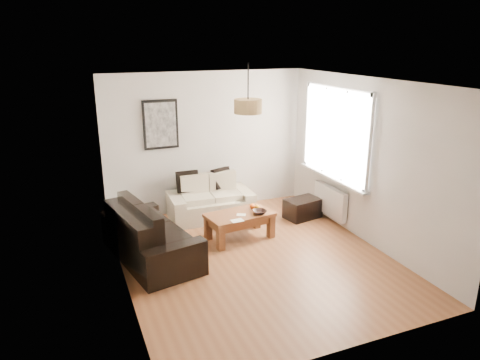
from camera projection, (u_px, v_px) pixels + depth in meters
name	position (u px, v px, depth m)	size (l,w,h in m)	color
floor	(255.00, 258.00, 6.67)	(4.50, 4.50, 0.00)	brown
ceiling	(257.00, 81.00, 5.88)	(3.80, 4.50, 0.00)	white
wall_back	(207.00, 142.00, 8.26)	(3.80, 0.04, 2.60)	silver
wall_front	(351.00, 238.00, 4.29)	(3.80, 0.04, 2.60)	silver
wall_left	(119.00, 192.00, 5.59)	(0.04, 4.50, 2.60)	silver
wall_right	(366.00, 162.00, 6.96)	(0.04, 4.50, 2.60)	silver
window_bay	(337.00, 134.00, 7.56)	(0.14, 1.90, 1.60)	white
radiator	(330.00, 201.00, 7.91)	(0.10, 0.90, 0.52)	white
poster	(161.00, 125.00, 7.81)	(0.62, 0.04, 0.87)	black
pendant_shade	(248.00, 106.00, 6.26)	(0.40, 0.40, 0.20)	tan
loveseat_cream	(211.00, 198.00, 8.09)	(1.50, 0.82, 0.74)	#B9AF95
sofa_leather	(151.00, 233.00, 6.56)	(1.85, 0.90, 0.80)	black
coffee_table	(240.00, 226.00, 7.26)	(1.07, 0.58, 0.44)	brown
ottoman	(303.00, 208.00, 8.12)	(0.63, 0.41, 0.36)	black
cushion_left	(188.00, 182.00, 8.02)	(0.39, 0.12, 0.39)	black
cushion_right	(221.00, 178.00, 8.26)	(0.37, 0.12, 0.37)	black
fruit_bowl	(260.00, 212.00, 7.19)	(0.22, 0.22, 0.05)	black
orange_a	(257.00, 207.00, 7.35)	(0.07, 0.07, 0.07)	orange
orange_b	(257.00, 207.00, 7.35)	(0.08, 0.08, 0.08)	orange
orange_c	(252.00, 206.00, 7.39)	(0.09, 0.09, 0.09)	#FE6115
papers	(237.00, 221.00, 6.90)	(0.19, 0.13, 0.01)	white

